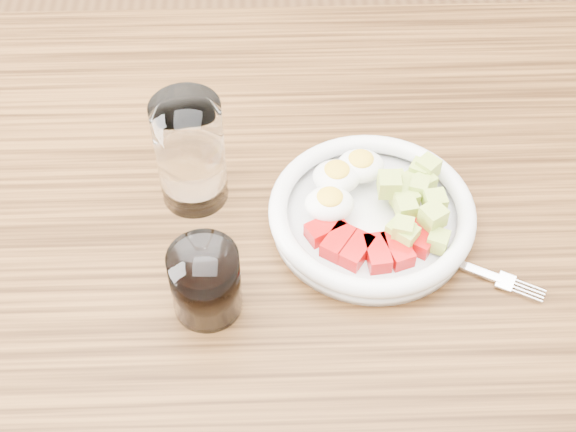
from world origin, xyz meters
The scene contains 5 objects.
dining_table centered at (0.00, 0.00, 0.67)m, with size 1.50×0.90×0.77m.
bowl centered at (0.09, 0.02, 0.79)m, with size 0.24×0.24×0.06m.
fork centered at (0.16, -0.03, 0.77)m, with size 0.18×0.11×0.01m.
water_glass centered at (-0.12, 0.07, 0.84)m, with size 0.08×0.08×0.14m, color white.
coffee_glass centered at (-0.10, -0.09, 0.81)m, with size 0.08×0.08×0.09m.
Camera 1 is at (-0.03, -0.58, 1.51)m, focal length 50.00 mm.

